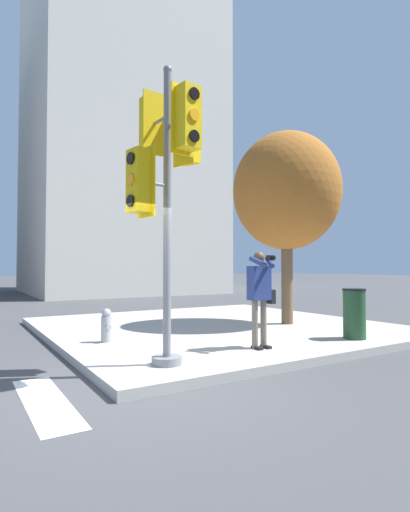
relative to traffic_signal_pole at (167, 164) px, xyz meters
The scene contains 8 objects.
ground_plane 3.25m from the traffic_signal_pole, 147.47° to the right, with size 160.00×160.00×0.00m, color #424244.
sidewalk_corner 5.30m from the traffic_signal_pole, 46.94° to the left, with size 8.00×8.00×0.15m.
traffic_signal_pole is the anchor object (origin of this frame).
person_photographer 2.80m from the traffic_signal_pole, ahead, with size 0.58×0.54×1.74m.
street_tree 5.13m from the traffic_signal_pole, 26.13° to the left, with size 2.80×2.80×4.99m.
fire_hydrant 3.51m from the traffic_signal_pole, 95.09° to the left, with size 0.20×0.26×0.65m.
trash_bin 4.92m from the traffic_signal_pole, ahead, with size 0.47×0.47×1.02m.
building_right 22.55m from the traffic_signal_pole, 72.41° to the left, with size 11.21×11.04×22.31m.
Camera 1 is at (-2.12, -5.05, 1.60)m, focal length 28.00 mm.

